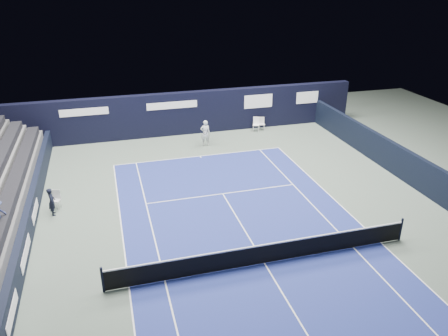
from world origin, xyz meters
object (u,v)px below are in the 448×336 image
at_px(folding_chair_back_b, 256,123).
at_px(tennis_net, 265,253).
at_px(tennis_player, 205,133).
at_px(line_judge_chair, 56,198).
at_px(folding_chair_back_a, 262,123).

bearing_deg(folding_chair_back_b, tennis_net, -86.08).
relative_size(folding_chair_back_b, tennis_net, 0.08).
bearing_deg(tennis_player, tennis_net, -93.36).
bearing_deg(tennis_player, folding_chair_back_b, 23.38).
bearing_deg(line_judge_chair, folding_chair_back_b, 54.58).
relative_size(line_judge_chair, tennis_player, 0.53).
height_order(folding_chair_back_b, tennis_net, tennis_net).
bearing_deg(line_judge_chair, tennis_net, -17.35).
xyz_separation_m(folding_chair_back_b, tennis_net, (-5.17, -15.60, -0.10)).
relative_size(folding_chair_back_a, folding_chair_back_b, 0.90).
bearing_deg(folding_chair_back_b, line_judge_chair, -126.33).
bearing_deg(tennis_net, folding_chair_back_b, 71.66).
bearing_deg(folding_chair_back_b, folding_chair_back_a, 42.05).
bearing_deg(tennis_net, folding_chair_back_a, 70.21).
relative_size(folding_chair_back_a, tennis_net, 0.07).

